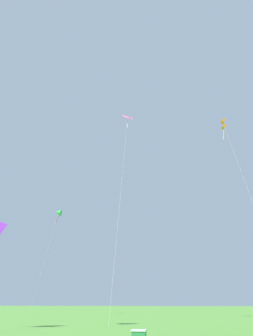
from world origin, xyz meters
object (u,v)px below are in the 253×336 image
object	(u,v)px
kite_pink_low	(127,125)
kite_orange_box	(224,125)
picnic_cooler	(139,335)
kite_green_small	(58,213)

from	to	relation	value
kite_pink_low	kite_orange_box	size ratio (longest dim) A/B	0.80
kite_pink_low	kite_orange_box	distance (m)	20.99
kite_pink_low	picnic_cooler	world-z (taller)	kite_pink_low
kite_orange_box	picnic_cooler	bearing A→B (deg)	-104.23
kite_green_small	kite_pink_low	size ratio (longest dim) A/B	0.66
kite_orange_box	picnic_cooler	distance (m)	44.93
picnic_cooler	kite_green_small	bearing A→B (deg)	120.08
kite_green_small	kite_orange_box	distance (m)	30.65
kite_green_small	kite_orange_box	world-z (taller)	kite_orange_box
kite_green_small	kite_pink_low	bearing A→B (deg)	-43.49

